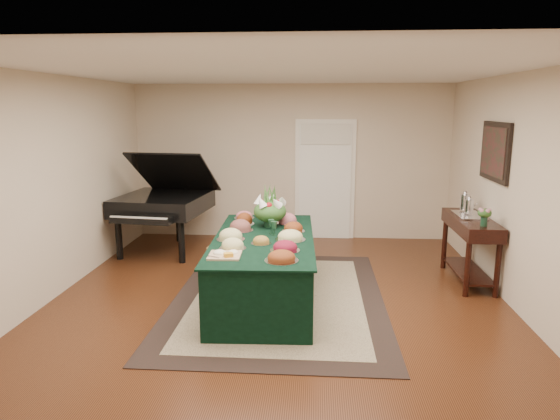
# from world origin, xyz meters

# --- Properties ---
(ground) EXTENTS (6.00, 6.00, 0.00)m
(ground) POSITION_xyz_m (0.00, 0.00, 0.00)
(ground) COLOR black
(ground) RESTS_ON ground
(area_rug) EXTENTS (2.55, 3.57, 0.01)m
(area_rug) POSITION_xyz_m (0.00, 0.00, 0.01)
(area_rug) COLOR black
(area_rug) RESTS_ON ground
(kitchen_doorway) EXTENTS (1.05, 0.07, 2.10)m
(kitchen_doorway) POSITION_xyz_m (0.60, 2.97, 1.02)
(kitchen_doorway) COLOR white
(kitchen_doorway) RESTS_ON ground
(buffet_table) EXTENTS (1.27, 2.53, 0.79)m
(buffet_table) POSITION_xyz_m (-0.17, -0.04, 0.40)
(buffet_table) COLOR black
(buffet_table) RESTS_ON ground
(food_platters) EXTENTS (1.04, 2.23, 0.12)m
(food_platters) POSITION_xyz_m (-0.18, 0.02, 0.84)
(food_platters) COLOR silver
(food_platters) RESTS_ON buffet_table
(cutting_board) EXTENTS (0.34, 0.34, 0.10)m
(cutting_board) POSITION_xyz_m (-0.49, -0.83, 0.82)
(cutting_board) COLOR tan
(cutting_board) RESTS_ON buffet_table
(green_goblets) EXTENTS (0.12, 0.17, 0.18)m
(green_goblets) POSITION_xyz_m (-0.07, 0.09, 0.88)
(green_goblets) COLOR #143421
(green_goblets) RESTS_ON buffet_table
(floral_centerpiece) EXTENTS (0.44, 0.44, 0.44)m
(floral_centerpiece) POSITION_xyz_m (-0.14, 0.49, 1.05)
(floral_centerpiece) COLOR #143421
(floral_centerpiece) RESTS_ON buffet_table
(grand_piano) EXTENTS (1.56, 1.70, 1.63)m
(grand_piano) POSITION_xyz_m (-1.99, 1.92, 0.80)
(grand_piano) COLOR black
(grand_piano) RESTS_ON ground
(wicker_basket) EXTENTS (0.44, 0.44, 0.28)m
(wicker_basket) POSITION_xyz_m (-0.94, 1.23, 0.14)
(wicker_basket) COLOR olive
(wicker_basket) RESTS_ON ground
(mahogany_sideboard) EXTENTS (0.45, 1.33, 0.88)m
(mahogany_sideboard) POSITION_xyz_m (2.50, 0.80, 0.68)
(mahogany_sideboard) COLOR black
(mahogany_sideboard) RESTS_ON ground
(tea_service) EXTENTS (0.34, 0.58, 0.30)m
(tea_service) POSITION_xyz_m (2.50, 1.03, 1.00)
(tea_service) COLOR silver
(tea_service) RESTS_ON mahogany_sideboard
(pink_bouquet) EXTENTS (0.18, 0.18, 0.24)m
(pink_bouquet) POSITION_xyz_m (2.50, 0.33, 1.04)
(pink_bouquet) COLOR #143421
(pink_bouquet) RESTS_ON mahogany_sideboard
(wall_painting) EXTENTS (0.05, 0.95, 0.75)m
(wall_painting) POSITION_xyz_m (2.72, 0.80, 1.75)
(wall_painting) COLOR black
(wall_painting) RESTS_ON ground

